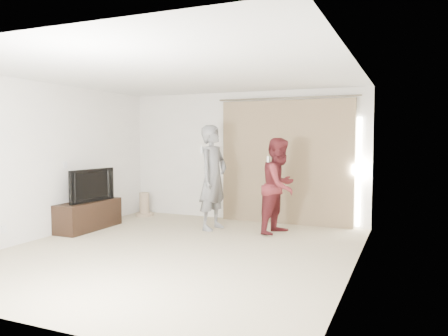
{
  "coord_description": "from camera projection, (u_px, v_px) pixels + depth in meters",
  "views": [
    {
      "loc": [
        3.14,
        -5.56,
        1.68
      ],
      "look_at": [
        0.23,
        1.2,
        1.17
      ],
      "focal_mm": 35.0,
      "sensor_mm": 36.0,
      "label": 1
    }
  ],
  "objects": [
    {
      "name": "wall_back",
      "position": [
        244.0,
        156.0,
        8.88
      ],
      "size": [
        5.0,
        0.04,
        2.6
      ],
      "primitive_type": "cube",
      "color": "silver",
      "rests_on": "ground"
    },
    {
      "name": "tv",
      "position": [
        88.0,
        185.0,
        7.95
      ],
      "size": [
        0.24,
        1.04,
        0.6
      ],
      "primitive_type": "imported",
      "rotation": [
        0.0,
        0.0,
        1.47
      ],
      "color": "black",
      "rests_on": "tv_console"
    },
    {
      "name": "person_woman",
      "position": [
        280.0,
        186.0,
        7.62
      ],
      "size": [
        0.81,
        0.94,
        1.68
      ],
      "color": "maroon",
      "rests_on": "ground"
    },
    {
      "name": "person_man",
      "position": [
        213.0,
        177.0,
        7.96
      ],
      "size": [
        0.56,
        0.76,
        1.91
      ],
      "color": "slate",
      "rests_on": "ground"
    },
    {
      "name": "wall_left",
      "position": [
        47.0,
        160.0,
        7.34
      ],
      "size": [
        0.04,
        5.5,
        2.6
      ],
      "color": "silver",
      "rests_on": "ground"
    },
    {
      "name": "ceiling",
      "position": [
        176.0,
        74.0,
        6.27
      ],
      "size": [
        5.0,
        5.5,
        0.01
      ],
      "primitive_type": "cube",
      "color": "silver",
      "rests_on": "wall_back"
    },
    {
      "name": "floor",
      "position": [
        178.0,
        251.0,
        6.45
      ],
      "size": [
        5.5,
        5.5,
        0.0
      ],
      "primitive_type": "plane",
      "color": "beige",
      "rests_on": "ground"
    },
    {
      "name": "curtain",
      "position": [
        286.0,
        162.0,
        8.46
      ],
      "size": [
        2.8,
        0.11,
        2.46
      ],
      "color": "#917659",
      "rests_on": "ground"
    },
    {
      "name": "tv_console",
      "position": [
        89.0,
        215.0,
        7.99
      ],
      "size": [
        0.47,
        1.35,
        0.52
      ],
      "primitive_type": "cube",
      "color": "black",
      "rests_on": "ground"
    },
    {
      "name": "scratching_post",
      "position": [
        144.0,
        206.0,
        9.36
      ],
      "size": [
        0.38,
        0.38,
        0.5
      ],
      "color": "tan",
      "rests_on": "ground"
    }
  ]
}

